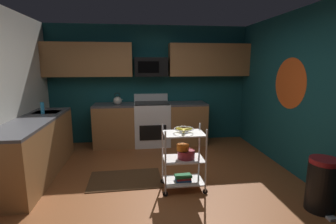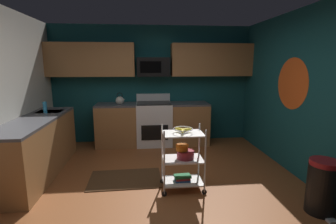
{
  "view_description": "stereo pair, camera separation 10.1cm",
  "coord_description": "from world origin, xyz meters",
  "px_view_note": "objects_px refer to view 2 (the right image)",
  "views": [
    {
      "loc": [
        -0.29,
        -3.28,
        1.76
      ],
      "look_at": [
        0.17,
        0.4,
        1.05
      ],
      "focal_mm": 26.75,
      "sensor_mm": 36.0,
      "label": 1
    },
    {
      "loc": [
        -0.19,
        -3.29,
        1.76
      ],
      "look_at": [
        0.17,
        0.4,
        1.05
      ],
      "focal_mm": 26.75,
      "sensor_mm": 36.0,
      "label": 2
    }
  ],
  "objects_px": {
    "microwave": "(153,67)",
    "fruit_bowl": "(183,130)",
    "oven_range": "(154,123)",
    "trash_can": "(322,187)",
    "book_stack": "(182,178)",
    "mixing_bowl_large": "(185,154)",
    "rolling_cart": "(183,159)",
    "kettle": "(120,100)",
    "mixing_bowl_small": "(182,147)",
    "dish_soap_bottle": "(45,107)"
  },
  "relations": [
    {
      "from": "microwave",
      "to": "rolling_cart",
      "type": "bearing_deg",
      "value": -81.91
    },
    {
      "from": "mixing_bowl_large",
      "to": "oven_range",
      "type": "bearing_deg",
      "value": 99.5
    },
    {
      "from": "oven_range",
      "to": "fruit_bowl",
      "type": "xyz_separation_m",
      "value": [
        0.31,
        -2.1,
        0.4
      ]
    },
    {
      "from": "microwave",
      "to": "book_stack",
      "type": "relative_size",
      "value": 2.87
    },
    {
      "from": "mixing_bowl_large",
      "to": "kettle",
      "type": "xyz_separation_m",
      "value": [
        -1.08,
        2.1,
        0.48
      ]
    },
    {
      "from": "oven_range",
      "to": "rolling_cart",
      "type": "distance_m",
      "value": 2.13
    },
    {
      "from": "microwave",
      "to": "mixing_bowl_large",
      "type": "relative_size",
      "value": 2.78
    },
    {
      "from": "rolling_cart",
      "to": "fruit_bowl",
      "type": "bearing_deg",
      "value": 175.81
    },
    {
      "from": "mixing_bowl_small",
      "to": "book_stack",
      "type": "height_order",
      "value": "mixing_bowl_small"
    },
    {
      "from": "rolling_cart",
      "to": "microwave",
      "type": "bearing_deg",
      "value": 98.09
    },
    {
      "from": "rolling_cart",
      "to": "kettle",
      "type": "height_order",
      "value": "kettle"
    },
    {
      "from": "oven_range",
      "to": "book_stack",
      "type": "height_order",
      "value": "oven_range"
    },
    {
      "from": "mixing_bowl_large",
      "to": "fruit_bowl",
      "type": "bearing_deg",
      "value": 180.0
    },
    {
      "from": "oven_range",
      "to": "trash_can",
      "type": "xyz_separation_m",
      "value": [
        1.88,
        -2.83,
        -0.15
      ]
    },
    {
      "from": "fruit_bowl",
      "to": "mixing_bowl_large",
      "type": "xyz_separation_m",
      "value": [
        0.04,
        -0.0,
        -0.36
      ]
    },
    {
      "from": "oven_range",
      "to": "book_stack",
      "type": "distance_m",
      "value": 2.15
    },
    {
      "from": "microwave",
      "to": "rolling_cart",
      "type": "relative_size",
      "value": 0.77
    },
    {
      "from": "book_stack",
      "to": "mixing_bowl_small",
      "type": "bearing_deg",
      "value": 123.36
    },
    {
      "from": "oven_range",
      "to": "trash_can",
      "type": "bearing_deg",
      "value": -56.48
    },
    {
      "from": "kettle",
      "to": "book_stack",
      "type": "bearing_deg",
      "value": -63.64
    },
    {
      "from": "rolling_cart",
      "to": "mixing_bowl_small",
      "type": "xyz_separation_m",
      "value": [
        -0.01,
        0.01,
        0.17
      ]
    },
    {
      "from": "mixing_bowl_small",
      "to": "book_stack",
      "type": "distance_m",
      "value": 0.45
    },
    {
      "from": "mixing_bowl_small",
      "to": "rolling_cart",
      "type": "bearing_deg",
      "value": -56.64
    },
    {
      "from": "book_stack",
      "to": "kettle",
      "type": "distance_m",
      "value": 2.49
    },
    {
      "from": "microwave",
      "to": "book_stack",
      "type": "height_order",
      "value": "microwave"
    },
    {
      "from": "mixing_bowl_large",
      "to": "mixing_bowl_small",
      "type": "xyz_separation_m",
      "value": [
        -0.05,
        0.01,
        0.1
      ]
    },
    {
      "from": "microwave",
      "to": "fruit_bowl",
      "type": "xyz_separation_m",
      "value": [
        0.31,
        -2.21,
        -0.82
      ]
    },
    {
      "from": "trash_can",
      "to": "book_stack",
      "type": "bearing_deg",
      "value": 154.98
    },
    {
      "from": "fruit_bowl",
      "to": "microwave",
      "type": "bearing_deg",
      "value": 98.09
    },
    {
      "from": "oven_range",
      "to": "dish_soap_bottle",
      "type": "height_order",
      "value": "dish_soap_bottle"
    },
    {
      "from": "microwave",
      "to": "oven_range",
      "type": "bearing_deg",
      "value": -89.74
    },
    {
      "from": "microwave",
      "to": "mixing_bowl_large",
      "type": "height_order",
      "value": "microwave"
    },
    {
      "from": "fruit_bowl",
      "to": "trash_can",
      "type": "relative_size",
      "value": 0.41
    },
    {
      "from": "rolling_cart",
      "to": "mixing_bowl_large",
      "type": "distance_m",
      "value": 0.08
    },
    {
      "from": "microwave",
      "to": "mixing_bowl_large",
      "type": "distance_m",
      "value": 2.53
    },
    {
      "from": "dish_soap_bottle",
      "to": "fruit_bowl",
      "type": "bearing_deg",
      "value": -27.88
    },
    {
      "from": "book_stack",
      "to": "mixing_bowl_large",
      "type": "bearing_deg",
      "value": 0.0
    },
    {
      "from": "oven_range",
      "to": "rolling_cart",
      "type": "xyz_separation_m",
      "value": [
        0.31,
        -2.1,
        -0.03
      ]
    },
    {
      "from": "microwave",
      "to": "kettle",
      "type": "distance_m",
      "value": 1.02
    },
    {
      "from": "mixing_bowl_large",
      "to": "trash_can",
      "type": "relative_size",
      "value": 0.38
    },
    {
      "from": "book_stack",
      "to": "fruit_bowl",
      "type": "bearing_deg",
      "value": 176.42
    },
    {
      "from": "oven_range",
      "to": "book_stack",
      "type": "xyz_separation_m",
      "value": [
        0.31,
        -2.1,
        -0.31
      ]
    },
    {
      "from": "trash_can",
      "to": "fruit_bowl",
      "type": "bearing_deg",
      "value": 154.98
    },
    {
      "from": "oven_range",
      "to": "dish_soap_bottle",
      "type": "relative_size",
      "value": 5.5
    },
    {
      "from": "rolling_cart",
      "to": "trash_can",
      "type": "height_order",
      "value": "rolling_cart"
    },
    {
      "from": "dish_soap_bottle",
      "to": "rolling_cart",
      "type": "bearing_deg",
      "value": -27.88
    },
    {
      "from": "oven_range",
      "to": "microwave",
      "type": "xyz_separation_m",
      "value": [
        -0.0,
        0.1,
        1.22
      ]
    },
    {
      "from": "mixing_bowl_small",
      "to": "fruit_bowl",
      "type": "bearing_deg",
      "value": -56.64
    },
    {
      "from": "mixing_bowl_large",
      "to": "book_stack",
      "type": "relative_size",
      "value": 1.03
    },
    {
      "from": "oven_range",
      "to": "rolling_cart",
      "type": "height_order",
      "value": "oven_range"
    }
  ]
}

